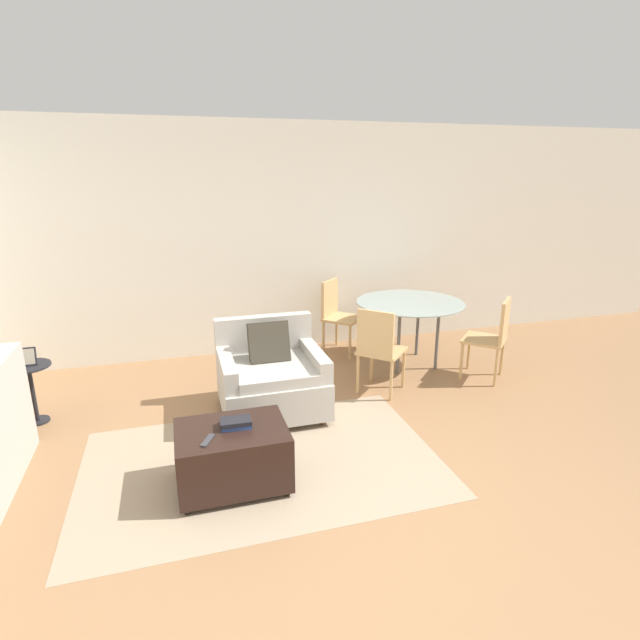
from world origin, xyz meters
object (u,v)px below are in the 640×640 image
object	(u,v)px
dining_chair_far_left	(337,311)
ottoman	(233,455)
tv_remote_primary	(208,440)
dining_table	(410,308)
side_table	(31,383)
picture_frame	(26,357)
armchair	(271,377)
dining_chair_near_left	(379,346)
book_stack	(236,423)
dining_chair_near_right	(493,334)

from	to	relation	value
dining_chair_far_left	ottoman	bearing A→B (deg)	-123.08
tv_remote_primary	dining_table	size ratio (longest dim) A/B	0.13
ottoman	side_table	xyz separation A→B (m)	(-1.59, 1.45, 0.14)
ottoman	tv_remote_primary	world-z (taller)	tv_remote_primary
ottoman	picture_frame	size ratio (longest dim) A/B	4.84
ottoman	dining_chair_far_left	distance (m)	2.94
tv_remote_primary	picture_frame	bearing A→B (deg)	132.11
armchair	tv_remote_primary	xyz separation A→B (m)	(-0.66, -1.18, 0.12)
side_table	armchair	bearing A→B (deg)	-10.54
side_table	ottoman	bearing A→B (deg)	-42.42
ottoman	dining_chair_far_left	world-z (taller)	dining_chair_far_left
dining_chair_near_left	picture_frame	bearing A→B (deg)	174.29
book_stack	dining_chair_near_right	size ratio (longest dim) A/B	0.25
side_table	picture_frame	bearing A→B (deg)	-90.00
tv_remote_primary	dining_table	xyz separation A→B (m)	(2.43, 1.91, 0.23)
picture_frame	armchair	bearing A→B (deg)	-10.53
armchair	dining_chair_far_left	xyz separation A→B (m)	(1.11, 1.39, 0.18)
picture_frame	dining_table	size ratio (longest dim) A/B	0.13
tv_remote_primary	dining_table	distance (m)	3.10
armchair	side_table	bearing A→B (deg)	169.46
armchair	picture_frame	xyz separation A→B (m)	(-2.08, 0.39, 0.29)
armchair	dining_chair_near_right	xyz separation A→B (m)	(2.43, 0.07, 0.18)
dining_chair_near_left	dining_chair_near_right	distance (m)	1.32
tv_remote_primary	dining_chair_near_left	size ratio (longest dim) A/B	0.18
dining_chair_near_right	armchair	bearing A→B (deg)	-178.37
tv_remote_primary	dining_table	world-z (taller)	dining_table
side_table	dining_table	world-z (taller)	dining_table
armchair	ottoman	xyz separation A→B (m)	(-0.49, -1.07, -0.09)
dining_table	armchair	bearing A→B (deg)	-157.58
armchair	tv_remote_primary	world-z (taller)	armchair
dining_chair_near_right	ottoman	bearing A→B (deg)	-158.74
dining_chair_near_right	tv_remote_primary	bearing A→B (deg)	-157.93
side_table	dining_chair_near_right	world-z (taller)	dining_chair_near_right
ottoman	dining_chair_far_left	xyz separation A→B (m)	(1.60, 2.45, 0.27)
armchair	tv_remote_primary	size ratio (longest dim) A/B	5.75
ottoman	dining_chair_near_right	distance (m)	3.14
armchair	picture_frame	world-z (taller)	armchair
dining_table	dining_chair_near_left	size ratio (longest dim) A/B	1.36
dining_chair_near_left	dining_chair_far_left	distance (m)	1.32
ottoman	dining_chair_near_right	xyz separation A→B (m)	(2.92, 1.14, 0.27)
armchair	dining_chair_near_left	distance (m)	1.12
tv_remote_primary	dining_chair_near_left	distance (m)	2.17
tv_remote_primary	side_table	size ratio (longest dim) A/B	0.30
book_stack	dining_chair_near_left	bearing A→B (deg)	35.46
ottoman	dining_table	size ratio (longest dim) A/B	0.63
dining_chair_near_left	dining_chair_near_right	world-z (taller)	same
armchair	book_stack	size ratio (longest dim) A/B	4.14
side_table	dining_chair_far_left	distance (m)	3.35
book_stack	tv_remote_primary	distance (m)	0.26
ottoman	dining_chair_near_right	size ratio (longest dim) A/B	0.86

